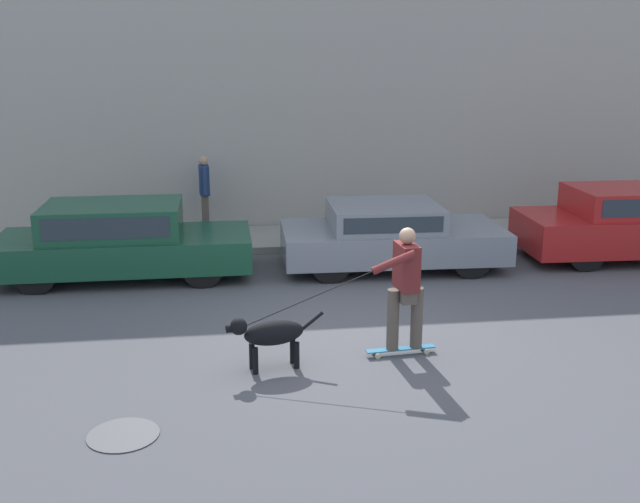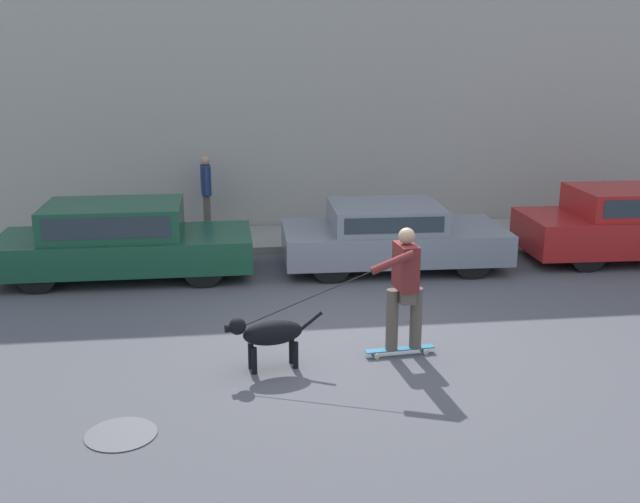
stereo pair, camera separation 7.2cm
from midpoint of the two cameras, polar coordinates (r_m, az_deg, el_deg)
name	(u,v)px [view 1 (the left image)]	position (r m, az deg, el deg)	size (l,w,h in m)	color
ground_plane	(360,341)	(10.12, 2.90, -6.86)	(36.00, 36.00, 0.00)	#545459
back_wall	(304,100)	(15.95, -1.36, 11.45)	(32.00, 0.30, 5.53)	#ADA89E
sidewalk_curb	(311,238)	(15.29, -0.84, 1.07)	(30.00, 1.84, 0.14)	gray
parked_car_0	(121,241)	(13.17, -15.06, 0.74)	(4.27, 1.74, 1.29)	black
parked_car_1	(390,236)	(13.39, 5.23, 1.19)	(3.96, 1.95, 1.15)	black
parked_car_2	(639,224)	(15.14, 23.03, 1.97)	(4.54, 1.86, 1.34)	black
dog	(270,334)	(9.14, -4.05, -6.27)	(1.21, 0.45, 0.71)	black
skateboarder	(405,284)	(9.44, 6.27, -2.47)	(2.53, 0.65, 1.67)	beige
pedestrian_with_bag	(205,191)	(15.37, -8.93, 4.58)	(0.22, 0.66, 1.60)	brown
manhole_cover	(123,435)	(8.08, -15.02, -13.35)	(0.73, 0.73, 0.01)	#38383D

